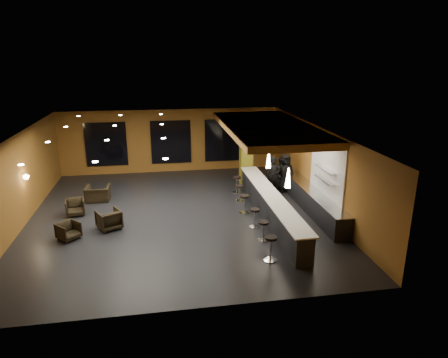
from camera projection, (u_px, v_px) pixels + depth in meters
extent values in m
cube|color=black|center=(179.00, 216.00, 16.65)|extent=(12.00, 13.00, 0.10)
cube|color=black|center=(176.00, 130.00, 15.56)|extent=(12.00, 13.00, 0.10)
cube|color=brown|center=(171.00, 141.00, 22.26)|extent=(12.00, 0.10, 3.50)
cube|color=brown|center=(192.00, 250.00, 9.95)|extent=(12.00, 0.10, 3.50)
cube|color=brown|center=(18.00, 182.00, 15.15)|extent=(0.10, 13.00, 3.50)
cube|color=brown|center=(319.00, 168.00, 17.05)|extent=(0.10, 13.00, 3.50)
cube|color=#B37A34|center=(268.00, 128.00, 17.18)|extent=(3.60, 8.00, 0.28)
cube|color=black|center=(106.00, 144.00, 21.62)|extent=(2.20, 0.06, 2.40)
cube|color=black|center=(171.00, 142.00, 22.17)|extent=(2.20, 0.06, 2.40)
cube|color=black|center=(224.00, 140.00, 22.64)|extent=(2.20, 0.06, 2.40)
cube|color=white|center=(327.00, 169.00, 16.02)|extent=(0.06, 3.20, 2.40)
cube|color=black|center=(270.00, 207.00, 16.12)|extent=(0.60, 8.00, 1.00)
cube|color=white|center=(271.00, 195.00, 15.96)|extent=(0.78, 8.10, 0.05)
cube|color=black|center=(313.00, 201.00, 16.92)|extent=(0.70, 6.00, 0.86)
cube|color=silver|center=(313.00, 191.00, 16.78)|extent=(0.72, 6.00, 0.03)
cube|color=silver|center=(325.00, 180.00, 15.93)|extent=(0.30, 1.50, 0.03)
cube|color=silver|center=(326.00, 169.00, 15.80)|extent=(0.30, 1.50, 0.03)
cube|color=olive|center=(246.00, 150.00, 20.06)|extent=(0.60, 0.60, 3.50)
sphere|color=#FFE5B2|center=(26.00, 177.00, 15.64)|extent=(0.22, 0.22, 0.22)
cone|color=white|center=(288.00, 178.00, 13.67)|extent=(0.20, 0.20, 0.70)
cone|color=white|center=(269.00, 160.00, 16.02)|extent=(0.20, 0.20, 0.70)
cone|color=white|center=(254.00, 146.00, 18.37)|extent=(0.20, 0.20, 0.70)
imported|color=black|center=(273.00, 176.00, 18.75)|extent=(0.80, 0.68, 1.85)
imported|color=black|center=(282.00, 174.00, 19.24)|extent=(0.95, 0.83, 1.67)
imported|color=black|center=(285.00, 173.00, 19.15)|extent=(0.91, 0.59, 1.86)
imported|color=black|center=(69.00, 231.00, 14.37)|extent=(0.98, 0.98, 0.64)
imported|color=black|center=(109.00, 219.00, 15.20)|extent=(1.10, 1.11, 0.76)
imported|color=black|center=(75.00, 207.00, 16.51)|extent=(0.86, 0.88, 0.69)
imported|color=black|center=(98.00, 194.00, 18.08)|extent=(1.10, 0.97, 0.70)
cylinder|color=silver|center=(270.00, 260.00, 12.98)|extent=(0.43, 0.43, 0.03)
cylinder|color=silver|center=(270.00, 249.00, 12.86)|extent=(0.08, 0.08, 0.75)
cylinder|color=black|center=(271.00, 238.00, 12.74)|extent=(0.41, 0.41, 0.09)
cylinder|color=silver|center=(263.00, 240.00, 14.32)|extent=(0.38, 0.38, 0.03)
cylinder|color=silver|center=(263.00, 232.00, 14.22)|extent=(0.07, 0.07, 0.67)
cylinder|color=black|center=(264.00, 223.00, 14.11)|extent=(0.36, 0.36, 0.08)
cylinder|color=silver|center=(254.00, 227.00, 15.45)|extent=(0.38, 0.38, 0.03)
cylinder|color=silver|center=(255.00, 219.00, 15.35)|extent=(0.07, 0.07, 0.67)
cylinder|color=black|center=(255.00, 210.00, 15.24)|extent=(0.36, 0.36, 0.08)
cylinder|color=silver|center=(244.00, 213.00, 16.78)|extent=(0.41, 0.41, 0.03)
cylinder|color=silver|center=(245.00, 205.00, 16.67)|extent=(0.07, 0.07, 0.72)
cylinder|color=black|center=(245.00, 196.00, 16.55)|extent=(0.39, 0.39, 0.08)
cylinder|color=silver|center=(239.00, 201.00, 18.18)|extent=(0.38, 0.38, 0.03)
cylinder|color=silver|center=(240.00, 194.00, 18.07)|extent=(0.07, 0.07, 0.67)
cylinder|color=black|center=(240.00, 186.00, 17.96)|extent=(0.36, 0.36, 0.08)
cylinder|color=silver|center=(237.00, 192.00, 19.27)|extent=(0.40, 0.40, 0.03)
cylinder|color=silver|center=(237.00, 185.00, 19.16)|extent=(0.07, 0.07, 0.70)
cylinder|color=black|center=(237.00, 178.00, 19.05)|extent=(0.38, 0.38, 0.08)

